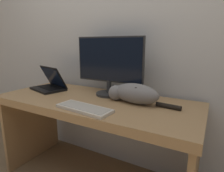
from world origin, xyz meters
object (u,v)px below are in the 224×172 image
object	(u,v)px
monitor	(109,65)
cat	(133,93)
laptop	(50,85)
external_keyboard	(84,108)

from	to	relation	value
monitor	cat	xyz separation A→B (m)	(0.26, -0.10, -0.18)
laptop	external_keyboard	distance (m)	0.70
external_keyboard	cat	distance (m)	0.38
monitor	cat	size ratio (longest dim) A/B	1.11
monitor	external_keyboard	world-z (taller)	monitor
laptop	external_keyboard	world-z (taller)	laptop
laptop	cat	size ratio (longest dim) A/B	0.68
monitor	cat	distance (m)	0.34
monitor	laptop	world-z (taller)	monitor
monitor	external_keyboard	bearing A→B (deg)	-84.30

